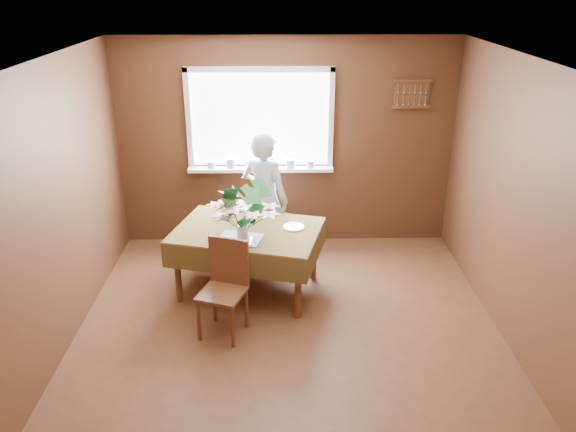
{
  "coord_description": "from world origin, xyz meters",
  "views": [
    {
      "loc": [
        -0.08,
        -4.23,
        3.11
      ],
      "look_at": [
        0.0,
        0.55,
        1.05
      ],
      "focal_mm": 35.0,
      "sensor_mm": 36.0,
      "label": 1
    }
  ],
  "objects_px": {
    "dining_table": "(247,237)",
    "chair_far": "(263,214)",
    "seated_woman": "(265,199)",
    "chair_near": "(225,283)",
    "flower_bouquet": "(242,209)"
  },
  "relations": [
    {
      "from": "chair_near",
      "to": "flower_bouquet",
      "type": "height_order",
      "value": "flower_bouquet"
    },
    {
      "from": "dining_table",
      "to": "seated_woman",
      "type": "bearing_deg",
      "value": 90.0
    },
    {
      "from": "chair_far",
      "to": "flower_bouquet",
      "type": "relative_size",
      "value": 1.71
    },
    {
      "from": "seated_woman",
      "to": "flower_bouquet",
      "type": "distance_m",
      "value": 0.95
    },
    {
      "from": "dining_table",
      "to": "chair_far",
      "type": "bearing_deg",
      "value": 94.5
    },
    {
      "from": "dining_table",
      "to": "chair_near",
      "type": "distance_m",
      "value": 0.75
    },
    {
      "from": "dining_table",
      "to": "chair_far",
      "type": "xyz_separation_m",
      "value": [
        0.14,
        0.79,
        -0.09
      ]
    },
    {
      "from": "chair_far",
      "to": "seated_woman",
      "type": "height_order",
      "value": "seated_woman"
    },
    {
      "from": "dining_table",
      "to": "flower_bouquet",
      "type": "relative_size",
      "value": 2.88
    },
    {
      "from": "dining_table",
      "to": "seated_woman",
      "type": "height_order",
      "value": "seated_woman"
    },
    {
      "from": "chair_far",
      "to": "chair_near",
      "type": "xyz_separation_m",
      "value": [
        -0.31,
        -1.51,
        -0.04
      ]
    },
    {
      "from": "dining_table",
      "to": "chair_far",
      "type": "relative_size",
      "value": 1.68
    },
    {
      "from": "chair_near",
      "to": "flower_bouquet",
      "type": "relative_size",
      "value": 1.57
    },
    {
      "from": "chair_far",
      "to": "seated_woman",
      "type": "xyz_separation_m",
      "value": [
        0.03,
        -0.14,
        0.24
      ]
    },
    {
      "from": "seated_woman",
      "to": "flower_bouquet",
      "type": "xyz_separation_m",
      "value": [
        -0.2,
        -0.89,
        0.25
      ]
    }
  ]
}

